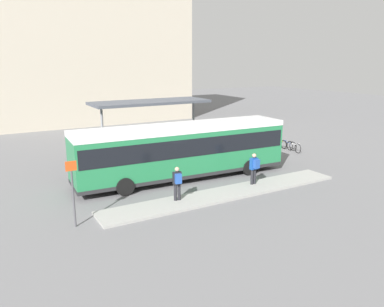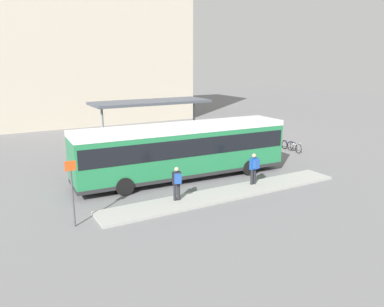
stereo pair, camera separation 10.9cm
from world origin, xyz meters
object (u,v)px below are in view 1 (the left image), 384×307
(city_bus, at_px, (183,148))
(platform_sign, at_px, (73,191))
(bicycle_blue, at_px, (288,145))
(bicycle_white, at_px, (294,147))
(pedestrian_waiting, at_px, (254,167))
(bicycle_yellow, at_px, (280,143))
(pedestrian_companion, at_px, (177,182))

(city_bus, bearing_deg, platform_sign, -150.38)
(bicycle_blue, distance_m, platform_sign, 18.55)
(city_bus, height_order, bicycle_blue, city_bus)
(city_bus, xyz_separation_m, bicycle_blue, (10.56, 2.43, -1.50))
(bicycle_blue, bearing_deg, bicycle_white, 160.41)
(pedestrian_waiting, bearing_deg, bicycle_yellow, -52.67)
(city_bus, relative_size, bicycle_yellow, 8.13)
(city_bus, xyz_separation_m, platform_sign, (-6.96, -3.55, -0.28))
(bicycle_white, relative_size, bicycle_yellow, 1.10)
(bicycle_blue, relative_size, bicycle_yellow, 1.02)
(pedestrian_waiting, height_order, bicycle_white, pedestrian_waiting)
(bicycle_white, bearing_deg, bicycle_blue, 175.63)
(bicycle_white, distance_m, bicycle_blue, 0.78)
(city_bus, height_order, pedestrian_companion, city_bus)
(city_bus, distance_m, bicycle_blue, 10.94)
(bicycle_white, bearing_deg, pedestrian_companion, -60.47)
(city_bus, bearing_deg, pedestrian_companion, -119.71)
(pedestrian_waiting, distance_m, bicycle_blue, 9.70)
(pedestrian_companion, distance_m, bicycle_yellow, 14.11)
(platform_sign, bearing_deg, pedestrian_companion, 3.27)
(pedestrian_waiting, relative_size, pedestrian_companion, 1.03)
(city_bus, height_order, bicycle_yellow, city_bus)
(bicycle_yellow, bearing_deg, platform_sign, -62.89)
(bicycle_yellow, distance_m, platform_sign, 18.71)
(pedestrian_waiting, height_order, bicycle_blue, pedestrian_waiting)
(bicycle_white, bearing_deg, city_bus, -72.97)
(pedestrian_waiting, bearing_deg, platform_sign, 90.48)
(bicycle_yellow, relative_size, platform_sign, 0.55)
(bicycle_white, xyz_separation_m, bicycle_blue, (0.17, 0.76, -0.02))
(bicycle_blue, bearing_deg, bicycle_yellow, 0.53)
(pedestrian_companion, bearing_deg, bicycle_blue, -54.16)
(pedestrian_companion, relative_size, bicycle_yellow, 1.08)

